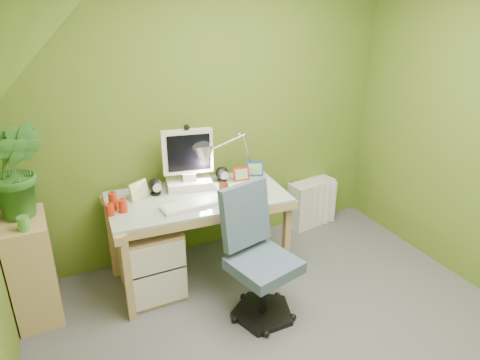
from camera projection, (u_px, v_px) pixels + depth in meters
name	position (u px, v px, depth m)	size (l,w,h in m)	color
wall_back	(208.00, 113.00, 3.53)	(3.20, 0.01, 2.40)	#5B7624
slope_ceiling	(106.00, 72.00, 1.55)	(1.10, 3.20, 1.10)	white
desk	(199.00, 236.00, 3.42)	(1.31, 0.65, 0.70)	tan
monitor	(188.00, 157.00, 3.33)	(0.37, 0.21, 0.50)	silver
speaker_left	(155.00, 186.00, 3.28)	(0.11, 0.11, 0.13)	black
speaker_right	(222.00, 174.00, 3.49)	(0.11, 0.11, 0.13)	black
keyboard	(194.00, 204.00, 3.12)	(0.46, 0.15, 0.02)	silver
mousepad	(251.00, 193.00, 3.31)	(0.22, 0.15, 0.01)	orange
mouse	(251.00, 191.00, 3.30)	(0.11, 0.07, 0.04)	white
amber_tumbler	(224.00, 190.00, 3.26)	(0.07, 0.07, 0.09)	maroon
candle_cluster	(114.00, 203.00, 3.02)	(0.17, 0.15, 0.12)	red
photo_frame_red	(241.00, 174.00, 3.52)	(0.13, 0.02, 0.11)	#AA1A12
photo_frame_blue	(255.00, 169.00, 3.61)	(0.14, 0.02, 0.12)	navy
photo_frame_green	(139.00, 190.00, 3.21)	(0.15, 0.02, 0.13)	beige
desk_lamp	(241.00, 145.00, 3.49)	(0.52, 0.22, 0.56)	silver
side_ledge	(32.00, 269.00, 2.98)	(0.28, 0.43, 0.75)	tan
potted_plant	(17.00, 170.00, 2.76)	(0.36, 0.29, 0.65)	#2F6722
green_cup	(24.00, 223.00, 2.69)	(0.07, 0.07, 0.09)	#4E8E3B
task_chair	(264.00, 265.00, 2.95)	(0.47, 0.47, 0.84)	#41536B
radiator	(311.00, 203.00, 4.23)	(0.45, 0.18, 0.45)	silver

